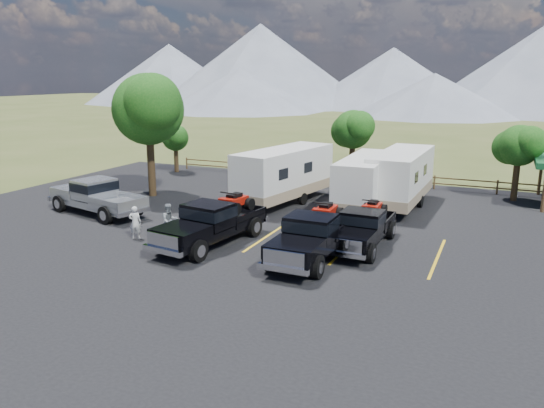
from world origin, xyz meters
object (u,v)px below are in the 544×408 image
at_px(rig_left, 212,222).
at_px(rig_right, 363,227).
at_px(rig_center, 313,234).
at_px(person_b, 170,221).
at_px(pickup_silver, 97,196).
at_px(tree_big_nw, 148,109).
at_px(trailer_left, 284,175).
at_px(trailer_right, 401,178).
at_px(person_a, 135,222).
at_px(trailer_center, 366,182).

relative_size(rig_left, rig_right, 1.17).
distance_m(rig_center, person_b, 7.29).
xyz_separation_m(rig_left, pickup_silver, (-8.65, 2.08, -0.03)).
distance_m(rig_left, rig_right, 6.94).
distance_m(tree_big_nw, trailer_left, 9.57).
relative_size(trailer_right, pickup_silver, 1.37).
distance_m(trailer_right, person_a, 15.56).
xyz_separation_m(tree_big_nw, person_b, (6.31, -7.18, -4.72)).
bearing_deg(tree_big_nw, rig_right, -17.51).
bearing_deg(trailer_left, rig_center, -49.41).
bearing_deg(trailer_left, trailer_center, 15.91).
distance_m(trailer_left, trailer_center, 4.99).
height_order(rig_right, trailer_right, trailer_right).
distance_m(rig_left, trailer_right, 12.62).
xyz_separation_m(trailer_center, person_a, (-8.68, -10.03, -0.81)).
xyz_separation_m(trailer_right, pickup_silver, (-15.27, -8.65, -0.70)).
distance_m(trailer_center, person_b, 11.75).
bearing_deg(rig_left, trailer_right, 66.32).
bearing_deg(rig_center, person_a, -174.16).
xyz_separation_m(tree_big_nw, rig_right, (15.20, -4.80, -4.62)).
xyz_separation_m(rig_right, trailer_left, (-6.57, 6.36, 0.81)).
bearing_deg(person_b, trailer_center, -1.54).
bearing_deg(person_b, person_a, 158.63).
bearing_deg(pickup_silver, tree_big_nw, -166.71).
height_order(tree_big_nw, pickup_silver, tree_big_nw).
relative_size(rig_right, person_b, 3.51).
bearing_deg(person_a, rig_right, 170.09).
height_order(rig_right, person_a, rig_right).
distance_m(rig_center, rig_right, 2.86).
height_order(rig_left, trailer_center, trailer_center).
relative_size(pickup_silver, person_a, 4.31).
height_order(pickup_silver, person_b, pickup_silver).
relative_size(rig_center, trailer_left, 0.67).
distance_m(rig_right, trailer_left, 9.18).
distance_m(rig_right, trailer_right, 8.34).
bearing_deg(tree_big_nw, rig_left, -39.69).
relative_size(trailer_left, person_a, 6.00).
relative_size(trailer_center, person_b, 5.33).
xyz_separation_m(pickup_silver, person_b, (6.26, -2.04, -0.20)).
height_order(rig_center, trailer_right, trailer_right).
bearing_deg(person_b, trailer_right, -3.18).
bearing_deg(trailer_right, tree_big_nw, -165.31).
height_order(trailer_left, person_a, trailer_left).
distance_m(trailer_left, pickup_silver, 10.92).
bearing_deg(trailer_center, tree_big_nw, -172.78).
height_order(rig_left, trailer_right, trailer_right).
xyz_separation_m(trailer_left, trailer_right, (6.68, 1.94, -0.01)).
height_order(tree_big_nw, person_a, tree_big_nw).
height_order(rig_left, pickup_silver, rig_left).
height_order(trailer_right, person_a, trailer_right).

